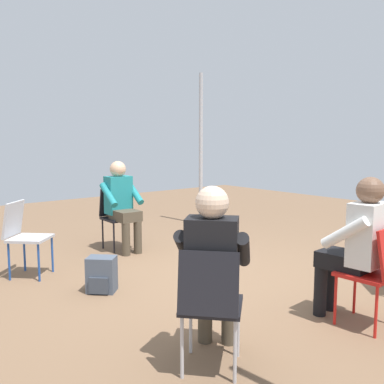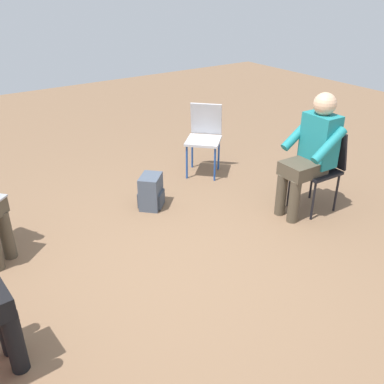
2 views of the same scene
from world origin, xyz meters
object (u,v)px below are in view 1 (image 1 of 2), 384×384
object	(u,v)px
person_with_laptop	(213,264)
chair_southeast	(24,233)
chair_south	(116,214)
chair_northeast	(210,301)
person_in_teal	(122,201)
chair_north	(375,269)
person_in_white	(357,242)
backpack_near_laptop_user	(102,276)

from	to	relation	value
person_with_laptop	chair_southeast	bearing A→B (deg)	146.86
chair_south	chair_southeast	distance (m)	1.49
chair_northeast	person_with_laptop	xyz separation A→B (m)	(-0.13, -0.11, 0.20)
chair_south	person_with_laptop	world-z (taller)	person_with_laptop
chair_south	person_in_teal	xyz separation A→B (m)	(0.01, 0.17, 0.20)
chair_north	chair_south	bearing A→B (deg)	91.51
chair_southeast	person_with_laptop	bearing A→B (deg)	53.71
person_in_teal	person_in_white	world-z (taller)	same
chair_north	person_with_laptop	world-z (taller)	person_with_laptop
chair_northeast	person_in_teal	xyz separation A→B (m)	(-1.16, -3.11, 0.20)
person_in_teal	person_in_white	xyz separation A→B (m)	(-0.32, 3.29, 0.00)
chair_northeast	person_in_white	distance (m)	1.50
person_in_white	backpack_near_laptop_user	bearing A→B (deg)	119.52
chair_north	chair_southeast	xyz separation A→B (m)	(1.74, -3.18, 0.00)
chair_southeast	person_in_teal	size ratio (longest dim) A/B	0.69
person_in_teal	person_with_laptop	bearing A→B (deg)	72.99
person_in_teal	person_in_white	size ratio (longest dim) A/B	1.00
chair_southeast	backpack_near_laptop_user	xyz separation A→B (m)	(-0.43, 1.01, -0.34)
chair_north	person_with_laptop	bearing A→B (deg)	157.98
chair_north	person_in_white	size ratio (longest dim) A/B	0.69
chair_south	person_in_teal	distance (m)	0.26
chair_south	chair_northeast	bearing A→B (deg)	72.40
person_in_teal	backpack_near_laptop_user	xyz separation A→B (m)	(0.99, 1.28, -0.54)
person_in_teal	person_in_white	bearing A→B (deg)	97.47
person_with_laptop	chair_north	bearing A→B (deg)	30.33
chair_northeast	chair_north	bearing A→B (deg)	35.85
chair_south	person_in_teal	size ratio (longest dim) A/B	0.69
person_in_white	chair_north	bearing A→B (deg)	-90.00
person_with_laptop	person_in_teal	bearing A→B (deg)	119.82
person_with_laptop	person_in_teal	world-z (taller)	same
chair_south	chair_north	distance (m)	3.63
chair_southeast	backpack_near_laptop_user	world-z (taller)	chair_southeast
backpack_near_laptop_user	chair_north	bearing A→B (deg)	121.23
backpack_near_laptop_user	person_in_white	bearing A→B (deg)	123.08
chair_south	person_with_laptop	distance (m)	3.34
chair_northeast	backpack_near_laptop_user	size ratio (longest dim) A/B	2.36
chair_southeast	person_in_white	distance (m)	3.48
chair_northeast	chair_south	distance (m)	3.48
chair_north	backpack_near_laptop_user	size ratio (longest dim) A/B	2.36
person_with_laptop	backpack_near_laptop_user	world-z (taller)	person_with_laptop
chair_southeast	backpack_near_laptop_user	size ratio (longest dim) A/B	2.36
chair_southeast	person_in_white	bearing A→B (deg)	75.58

